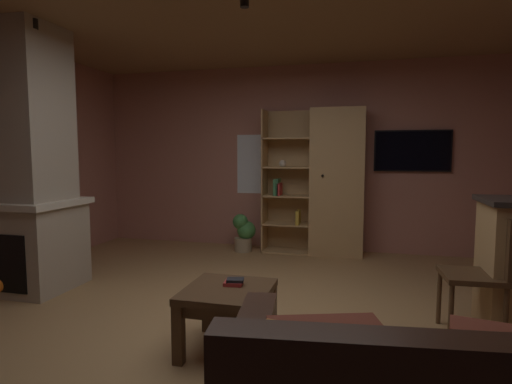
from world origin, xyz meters
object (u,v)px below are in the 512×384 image
stone_fireplace (24,173)px  potted_floor_plant (244,232)px  table_book_1 (235,280)px  dining_chair (484,267)px  coffee_table (228,301)px  wall_mounted_tv (412,151)px  bookshelf_cabinet (330,183)px  table_book_0 (233,283)px

stone_fireplace → potted_floor_plant: size_ratio=4.96×
table_book_1 → dining_chair: size_ratio=0.13×
coffee_table → potted_floor_plant: bearing=103.8°
dining_chair → potted_floor_plant: (-2.48, 2.17, -0.26)m
coffee_table → dining_chair: (1.78, 0.68, 0.17)m
potted_floor_plant → wall_mounted_tv: wall_mounted_tv is taller
wall_mounted_tv → dining_chair: bearing=-84.3°
bookshelf_cabinet → wall_mounted_tv: (1.05, 0.21, 0.43)m
bookshelf_cabinet → table_book_0: bookshelf_cabinet is taller
stone_fireplace → dining_chair: (4.18, -0.10, -0.65)m
table_book_0 → table_book_1: (0.01, 0.00, 0.02)m
table_book_0 → wall_mounted_tv: (1.52, 3.12, 0.95)m
bookshelf_cabinet → coffee_table: size_ratio=3.26×
bookshelf_cabinet → potted_floor_plant: size_ratio=3.74×
stone_fireplace → bookshelf_cabinet: 3.63m
wall_mounted_tv → bookshelf_cabinet: bearing=-168.7°
dining_chair → coffee_table: bearing=-159.0°
coffee_table → wall_mounted_tv: wall_mounted_tv is taller
coffee_table → bookshelf_cabinet: bearing=80.9°
potted_floor_plant → wall_mounted_tv: size_ratio=0.54×
dining_chair → stone_fireplace: bearing=178.7°
bookshelf_cabinet → wall_mounted_tv: bearing=11.3°
table_book_1 → potted_floor_plant: potted_floor_plant is taller
table_book_0 → table_book_1: table_book_1 is taller
table_book_0 → potted_floor_plant: (-0.72, 2.78, -0.19)m
stone_fireplace → wall_mounted_tv: size_ratio=2.68×
potted_floor_plant → wall_mounted_tv: bearing=8.8°
potted_floor_plant → wall_mounted_tv: 2.53m
bookshelf_cabinet → table_book_0: bearing=-99.0°
table_book_0 → table_book_1: 0.03m
potted_floor_plant → table_book_0: bearing=-75.5°
coffee_table → potted_floor_plant: potted_floor_plant is taller
bookshelf_cabinet → dining_chair: size_ratio=2.14×
stone_fireplace → potted_floor_plant: stone_fireplace is taller
bookshelf_cabinet → table_book_1: (-0.45, -2.91, -0.49)m
bookshelf_cabinet → dining_chair: bookshelf_cabinet is taller
table_book_0 → wall_mounted_tv: 3.60m
bookshelf_cabinet → table_book_0: 3.00m
table_book_0 → potted_floor_plant: bearing=104.5°
coffee_table → table_book_1: table_book_1 is taller
table_book_0 → coffee_table: bearing=-103.2°
table_book_1 → wall_mounted_tv: 3.59m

